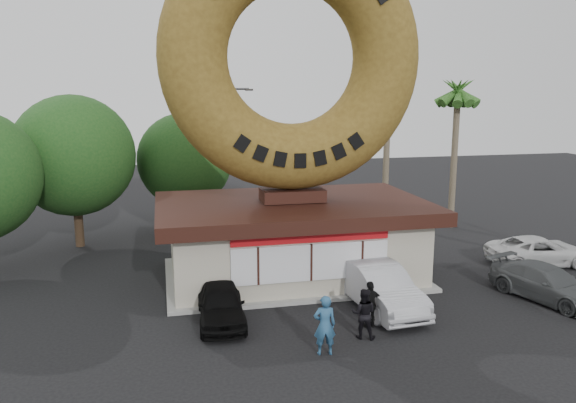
{
  "coord_description": "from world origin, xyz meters",
  "views": [
    {
      "loc": [
        -5.27,
        -16.37,
        7.85
      ],
      "look_at": [
        -0.64,
        4.0,
        3.68
      ],
      "focal_mm": 35.0,
      "sensor_mm": 36.0,
      "label": 1
    }
  ],
  "objects_px": {
    "car_silver": "(379,287)",
    "car_white": "(539,251)",
    "giant_donut": "(292,58)",
    "street_lamp": "(221,149)",
    "person_center": "(363,313)",
    "car_black": "(221,304)",
    "person_right": "(370,304)",
    "car_grey": "(547,283)",
    "person_left": "(325,325)",
    "donut_shop": "(292,236)"
  },
  "relations": [
    {
      "from": "car_black",
      "to": "car_silver",
      "type": "distance_m",
      "value": 5.78
    },
    {
      "from": "person_left",
      "to": "person_right",
      "type": "height_order",
      "value": "person_left"
    },
    {
      "from": "car_white",
      "to": "car_black",
      "type": "bearing_deg",
      "value": 107.8
    },
    {
      "from": "car_white",
      "to": "person_center",
      "type": "bearing_deg",
      "value": 123.11
    },
    {
      "from": "person_right",
      "to": "car_silver",
      "type": "bearing_deg",
      "value": -131.47
    },
    {
      "from": "donut_shop",
      "to": "giant_donut",
      "type": "distance_m",
      "value": 7.33
    },
    {
      "from": "person_center",
      "to": "car_silver",
      "type": "relative_size",
      "value": 0.34
    },
    {
      "from": "person_center",
      "to": "car_white",
      "type": "relative_size",
      "value": 0.35
    },
    {
      "from": "street_lamp",
      "to": "car_black",
      "type": "height_order",
      "value": "street_lamp"
    },
    {
      "from": "giant_donut",
      "to": "car_black",
      "type": "relative_size",
      "value": 2.75
    },
    {
      "from": "giant_donut",
      "to": "person_right",
      "type": "distance_m",
      "value": 10.16
    },
    {
      "from": "giant_donut",
      "to": "street_lamp",
      "type": "xyz_separation_m",
      "value": [
        -1.86,
        10.0,
        -4.61
      ]
    },
    {
      "from": "person_right",
      "to": "car_grey",
      "type": "xyz_separation_m",
      "value": [
        7.45,
        0.91,
        -0.15
      ]
    },
    {
      "from": "street_lamp",
      "to": "car_silver",
      "type": "relative_size",
      "value": 1.64
    },
    {
      "from": "person_center",
      "to": "car_black",
      "type": "height_order",
      "value": "person_center"
    },
    {
      "from": "person_left",
      "to": "person_right",
      "type": "bearing_deg",
      "value": -136.43
    },
    {
      "from": "person_right",
      "to": "car_silver",
      "type": "distance_m",
      "value": 1.83
    },
    {
      "from": "street_lamp",
      "to": "car_grey",
      "type": "distance_m",
      "value": 18.64
    },
    {
      "from": "person_right",
      "to": "giant_donut",
      "type": "bearing_deg",
      "value": -87.05
    },
    {
      "from": "car_white",
      "to": "giant_donut",
      "type": "bearing_deg",
      "value": 90.81
    },
    {
      "from": "person_right",
      "to": "donut_shop",
      "type": "bearing_deg",
      "value": -87.01
    },
    {
      "from": "donut_shop",
      "to": "car_black",
      "type": "distance_m",
      "value": 5.54
    },
    {
      "from": "street_lamp",
      "to": "car_white",
      "type": "distance_m",
      "value": 17.57
    },
    {
      "from": "car_grey",
      "to": "car_white",
      "type": "distance_m",
      "value": 4.66
    },
    {
      "from": "donut_shop",
      "to": "car_black",
      "type": "height_order",
      "value": "donut_shop"
    },
    {
      "from": "person_center",
      "to": "person_right",
      "type": "relative_size",
      "value": 1.02
    },
    {
      "from": "giant_donut",
      "to": "street_lamp",
      "type": "height_order",
      "value": "giant_donut"
    },
    {
      "from": "giant_donut",
      "to": "person_left",
      "type": "relative_size",
      "value": 5.69
    },
    {
      "from": "street_lamp",
      "to": "car_silver",
      "type": "distance_m",
      "value": 15.21
    },
    {
      "from": "street_lamp",
      "to": "person_center",
      "type": "distance_m",
      "value": 17.05
    },
    {
      "from": "person_left",
      "to": "person_center",
      "type": "height_order",
      "value": "person_left"
    },
    {
      "from": "car_grey",
      "to": "car_black",
      "type": "bearing_deg",
      "value": 159.24
    },
    {
      "from": "donut_shop",
      "to": "street_lamp",
      "type": "xyz_separation_m",
      "value": [
        -1.86,
        10.02,
        2.72
      ]
    },
    {
      "from": "car_black",
      "to": "street_lamp",
      "type": "bearing_deg",
      "value": 86.04
    },
    {
      "from": "giant_donut",
      "to": "street_lamp",
      "type": "distance_m",
      "value": 11.17
    },
    {
      "from": "person_center",
      "to": "car_white",
      "type": "height_order",
      "value": "person_center"
    },
    {
      "from": "person_center",
      "to": "car_grey",
      "type": "height_order",
      "value": "person_center"
    },
    {
      "from": "person_right",
      "to": "car_silver",
      "type": "relative_size",
      "value": 0.33
    },
    {
      "from": "giant_donut",
      "to": "person_right",
      "type": "bearing_deg",
      "value": -76.84
    },
    {
      "from": "car_silver",
      "to": "car_white",
      "type": "xyz_separation_m",
      "value": [
        9.07,
        3.24,
        -0.16
      ]
    },
    {
      "from": "street_lamp",
      "to": "car_white",
      "type": "xyz_separation_m",
      "value": [
        13.21,
        -10.93,
        -3.84
      ]
    },
    {
      "from": "person_center",
      "to": "car_grey",
      "type": "relative_size",
      "value": 0.37
    },
    {
      "from": "giant_donut",
      "to": "person_center",
      "type": "relative_size",
      "value": 6.42
    },
    {
      "from": "car_silver",
      "to": "car_white",
      "type": "distance_m",
      "value": 9.63
    },
    {
      "from": "car_silver",
      "to": "person_center",
      "type": "bearing_deg",
      "value": -127.64
    },
    {
      "from": "donut_shop",
      "to": "person_center",
      "type": "bearing_deg",
      "value": -82.61
    },
    {
      "from": "car_black",
      "to": "car_white",
      "type": "bearing_deg",
      "value": 14.95
    },
    {
      "from": "car_white",
      "to": "person_left",
      "type": "bearing_deg",
      "value": 123.19
    },
    {
      "from": "street_lamp",
      "to": "person_center",
      "type": "bearing_deg",
      "value": -80.71
    },
    {
      "from": "donut_shop",
      "to": "person_left",
      "type": "xyz_separation_m",
      "value": [
        -0.71,
        -7.25,
        -0.84
      ]
    }
  ]
}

